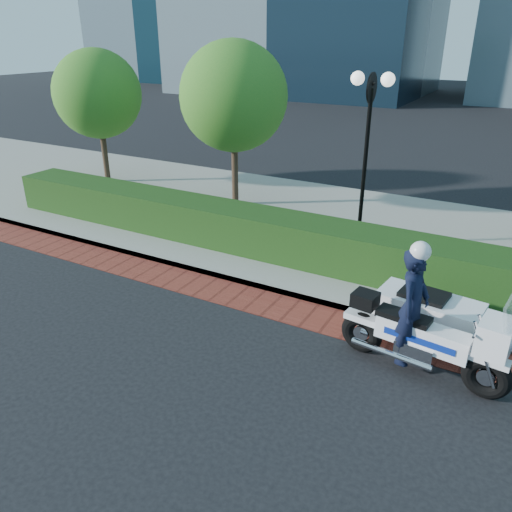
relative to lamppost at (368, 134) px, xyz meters
The scene contains 8 objects.
ground 6.07m from the lamppost, 100.89° to the right, with size 120.00×120.00×0.00m, color black.
brick_strip 4.84m from the lamppost, 105.12° to the right, with size 60.00×1.00×0.01m, color maroon.
sidewalk 3.16m from the lamppost, 141.34° to the left, with size 60.00×8.00×0.15m, color gray.
hedge_main 2.98m from the lamppost, 122.01° to the right, with size 18.00×1.20×1.00m, color black.
lamppost is the anchor object (origin of this frame).
tree_a 10.09m from the lamppost, behind, with size 3.00×3.00×4.58m.
tree_b 4.71m from the lamppost, 163.89° to the left, with size 3.20×3.20×4.89m.
police_motorcycle 5.24m from the lamppost, 58.72° to the right, with size 2.82×2.15×2.28m.
Camera 1 is at (4.50, -6.51, 5.14)m, focal length 35.00 mm.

